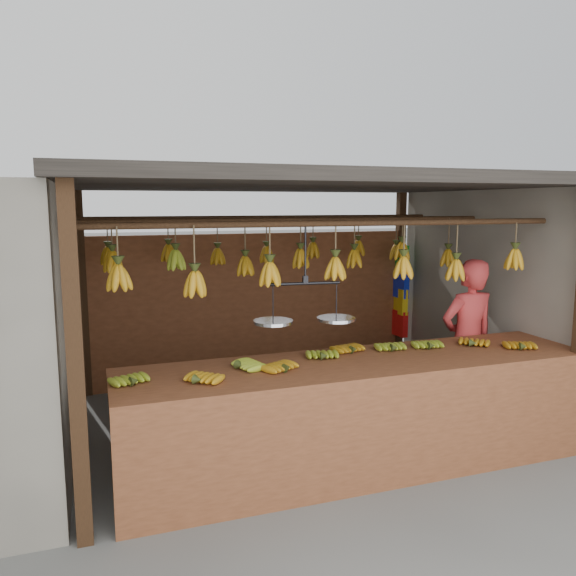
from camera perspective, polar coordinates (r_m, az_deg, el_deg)
name	(u,v)px	position (r m, az deg, el deg)	size (l,w,h in m)	color
ground	(298,420)	(5.80, 1.00, -13.23)	(80.00, 80.00, 0.00)	#5B5B57
stall	(287,222)	(5.70, -0.09, 6.73)	(4.30, 3.30, 2.40)	black
counter	(368,387)	(4.54, 8.17, -9.88)	(3.93, 0.89, 0.96)	brown
hanging_bananas	(297,260)	(5.42, 0.93, 2.88)	(3.56, 2.24, 0.38)	#B07812
balance_scale	(305,316)	(4.43, 1.75, -2.88)	(0.81, 0.36, 0.77)	black
vendor	(467,342)	(5.80, 17.76, -5.21)	(0.59, 0.39, 1.63)	#BF3333
bag_bundles	(401,292)	(7.54, 11.38, -0.40)	(0.08, 0.26, 1.21)	#199926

